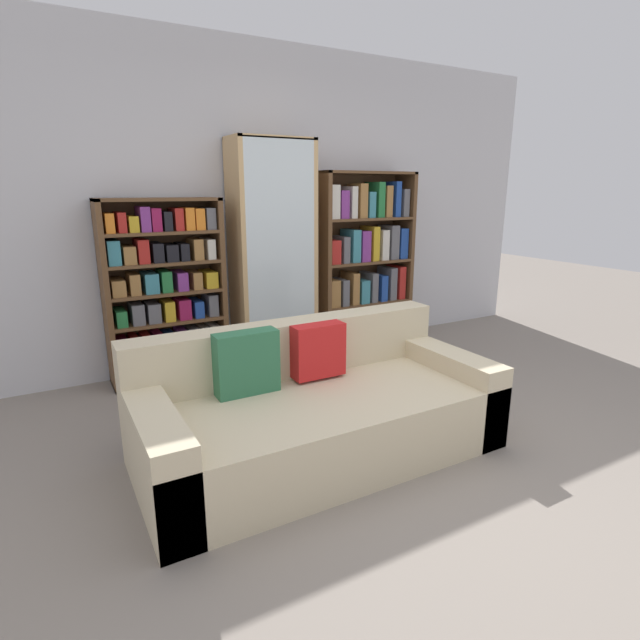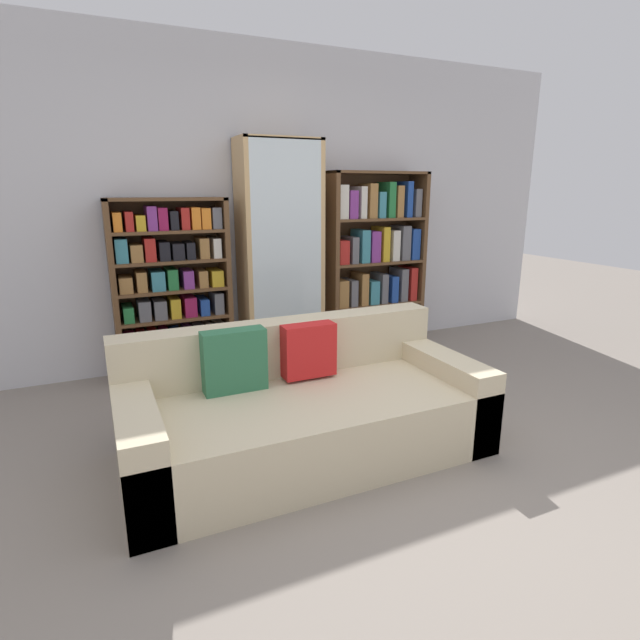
# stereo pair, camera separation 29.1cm
# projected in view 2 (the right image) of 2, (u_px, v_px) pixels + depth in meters

# --- Properties ---
(ground_plane) EXTENTS (16.00, 16.00, 0.00)m
(ground_plane) POSITION_uv_depth(u_px,v_px,m) (434.00, 493.00, 2.55)
(ground_plane) COLOR gray
(wall_back) EXTENTS (6.18, 0.06, 2.70)m
(wall_back) POSITION_uv_depth(u_px,v_px,m) (268.00, 207.00, 4.42)
(wall_back) COLOR silver
(wall_back) RESTS_ON ground
(couch) EXTENTS (2.04, 0.94, 0.74)m
(couch) POSITION_uv_depth(u_px,v_px,m) (303.00, 410.00, 2.91)
(couch) COLOR beige
(couch) RESTS_ON ground
(bookshelf_left) EXTENTS (0.91, 0.32, 1.44)m
(bookshelf_left) POSITION_uv_depth(u_px,v_px,m) (172.00, 290.00, 4.04)
(bookshelf_left) COLOR brown
(bookshelf_left) RESTS_ON ground
(display_cabinet) EXTENTS (0.69, 0.36, 1.92)m
(display_cabinet) POSITION_uv_depth(u_px,v_px,m) (280.00, 254.00, 4.34)
(display_cabinet) COLOR tan
(display_cabinet) RESTS_ON ground
(bookshelf_right) EXTENTS (0.98, 0.32, 1.66)m
(bookshelf_right) POSITION_uv_depth(u_px,v_px,m) (374.00, 264.00, 4.78)
(bookshelf_right) COLOR brown
(bookshelf_right) RESTS_ON ground
(wine_bottle) EXTENTS (0.08, 0.08, 0.39)m
(wine_bottle) POSITION_uv_depth(u_px,v_px,m) (377.00, 350.00, 4.30)
(wine_bottle) COLOR black
(wine_bottle) RESTS_ON ground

